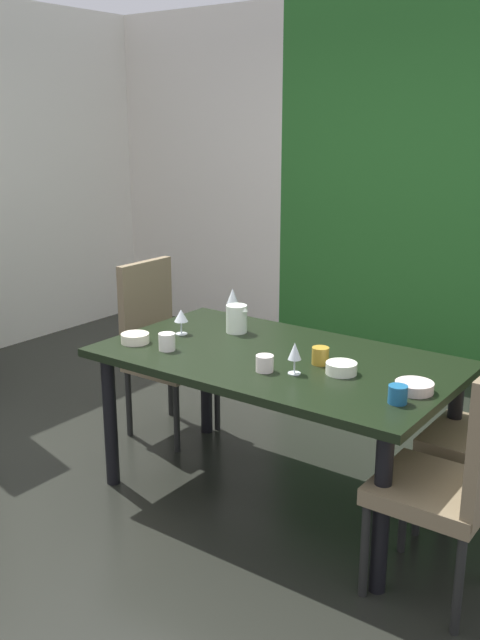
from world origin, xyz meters
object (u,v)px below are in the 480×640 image
object	(u,v)px
wine_glass_north	(233,297)
wine_glass_south	(181,316)
cup_left	(265,363)
cup_front	(320,356)
pitcher_east	(237,319)
chair_left_far	(161,342)
serving_bowl_corner	(135,338)
cup_near_shelf	(167,342)
chair_right_near	(456,474)
serving_bowl_west	(414,387)
cup_near_window	(398,394)
dining_table	(276,372)
wine_glass_right	(295,352)
serving_bowl_rear	(341,368)

from	to	relation	value
wine_glass_north	wine_glass_south	bearing A→B (deg)	-96.50
wine_glass_south	cup_left	size ratio (longest dim) A/B	1.67
cup_front	pitcher_east	distance (m)	0.65
chair_left_far	serving_bowl_corner	bearing A→B (deg)	30.33
wine_glass_north	cup_near_shelf	world-z (taller)	wine_glass_north
chair_left_far	chair_right_near	bearing A→B (deg)	74.89
serving_bowl_west	cup_near_window	distance (m)	0.16
serving_bowl_west	serving_bowl_corner	xyz separation A→B (m)	(-1.43, -0.19, 0.00)
serving_bowl_corner	pitcher_east	size ratio (longest dim) A/B	0.96
serving_bowl_west	pitcher_east	world-z (taller)	pitcher_east
wine_glass_south	serving_bowl_west	bearing A→B (deg)	-2.65
serving_bowl_corner	cup_front	xyz separation A→B (m)	(0.93, 0.27, 0.02)
pitcher_east	dining_table	bearing A→B (deg)	-27.46
cup_left	pitcher_east	bearing A→B (deg)	137.86
cup_near_shelf	cup_front	size ratio (longest dim) A/B	1.05
wine_glass_right	serving_bowl_west	bearing A→B (deg)	11.45
chair_right_near	cup_near_shelf	size ratio (longest dim) A/B	11.76
cup_left	wine_glass_south	bearing A→B (deg)	162.22
dining_table	wine_glass_south	size ratio (longest dim) A/B	12.68
wine_glass_north	wine_glass_right	size ratio (longest dim) A/B	1.22
dining_table	serving_bowl_corner	world-z (taller)	serving_bowl_corner
wine_glass_south	serving_bowl_rear	world-z (taller)	wine_glass_south
wine_glass_south	serving_bowl_west	size ratio (longest dim) A/B	0.84
wine_glass_right	serving_bowl_corner	bearing A→B (deg)	-174.51
chair_right_near	serving_bowl_rear	bearing A→B (deg)	70.05
pitcher_east	wine_glass_south	bearing A→B (deg)	-137.15
serving_bowl_rear	serving_bowl_corner	xyz separation A→B (m)	(-1.07, -0.21, -0.00)
serving_bowl_corner	cup_left	size ratio (longest dim) A/B	1.77
wine_glass_north	cup_near_shelf	xyz separation A→B (m)	(0.07, -0.65, -0.09)
dining_table	cup_near_shelf	distance (m)	0.56
serving_bowl_rear	cup_near_shelf	world-z (taller)	cup_near_shelf
wine_glass_north	serving_bowl_rear	world-z (taller)	wine_glass_north
wine_glass_right	cup_front	bearing A→B (deg)	81.18
wine_glass_right	serving_bowl_rear	world-z (taller)	wine_glass_right
wine_glass_south	pitcher_east	bearing A→B (deg)	42.85
chair_right_near	wine_glass_south	bearing A→B (deg)	80.44
serving_bowl_corner	serving_bowl_west	bearing A→B (deg)	7.70
dining_table	pitcher_east	world-z (taller)	pitcher_east
wine_glass_south	cup_near_window	distance (m)	1.35
serving_bowl_west	serving_bowl_corner	distance (m)	1.44
chair_right_near	serving_bowl_corner	distance (m)	1.72
chair_right_near	serving_bowl_rear	size ratio (longest dim) A/B	7.10
wine_glass_north	serving_bowl_west	size ratio (longest dim) A/B	1.11
pitcher_east	cup_front	bearing A→B (deg)	-16.72
dining_table	cup_left	world-z (taller)	cup_left
serving_bowl_rear	cup_left	bearing A→B (deg)	-149.29
serving_bowl_corner	dining_table	bearing A→B (deg)	20.07
serving_bowl_west	chair_left_far	bearing A→B (deg)	169.13
cup_left	serving_bowl_corner	bearing A→B (deg)	-177.37
serving_bowl_rear	dining_table	bearing A→B (deg)	173.43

